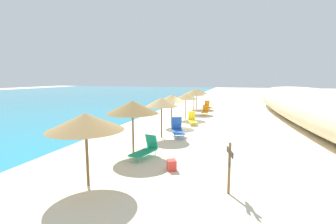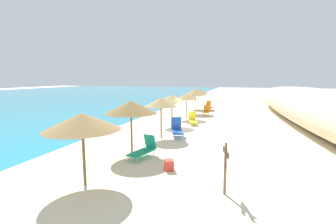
{
  "view_description": "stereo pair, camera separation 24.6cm",
  "coord_description": "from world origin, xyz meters",
  "px_view_note": "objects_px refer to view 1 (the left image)",
  "views": [
    {
      "loc": [
        -18.67,
        -3.3,
        3.8
      ],
      "look_at": [
        -2.03,
        1.56,
        1.38
      ],
      "focal_mm": 26.25,
      "sensor_mm": 36.0,
      "label": 1
    },
    {
      "loc": [
        -18.6,
        -3.54,
        3.8
      ],
      "look_at": [
        -2.03,
        1.56,
        1.38
      ],
      "focal_mm": 26.25,
      "sensor_mm": 36.0,
      "label": 2
    }
  ],
  "objects_px": {
    "lounge_chair_2": "(208,106)",
    "lounge_chair_3": "(177,129)",
    "beach_umbrella_4": "(186,97)",
    "lounge_chair_0": "(146,149)",
    "lounge_chair_4": "(205,111)",
    "beach_umbrella_1": "(133,107)",
    "beach_umbrella_2": "(161,102)",
    "beach_umbrella_3": "(172,98)",
    "wooden_signpost": "(229,163)",
    "beach_umbrella_5": "(194,92)",
    "cooler_box": "(172,165)",
    "beach_umbrella_0": "(85,122)",
    "beach_umbrella_6": "(197,91)",
    "lounge_chair_1": "(192,120)"
  },
  "relations": [
    {
      "from": "beach_umbrella_5",
      "to": "lounge_chair_3",
      "type": "xyz_separation_m",
      "value": [
        -10.55,
        -0.85,
        -1.78
      ]
    },
    {
      "from": "beach_umbrella_4",
      "to": "lounge_chair_2",
      "type": "distance_m",
      "value": 7.66
    },
    {
      "from": "beach_umbrella_0",
      "to": "beach_umbrella_1",
      "type": "height_order",
      "value": "beach_umbrella_1"
    },
    {
      "from": "lounge_chair_4",
      "to": "cooler_box",
      "type": "relative_size",
      "value": 3.02
    },
    {
      "from": "beach_umbrella_0",
      "to": "beach_umbrella_2",
      "type": "relative_size",
      "value": 1.03
    },
    {
      "from": "beach_umbrella_3",
      "to": "lounge_chair_0",
      "type": "height_order",
      "value": "beach_umbrella_3"
    },
    {
      "from": "beach_umbrella_0",
      "to": "lounge_chair_3",
      "type": "relative_size",
      "value": 1.57
    },
    {
      "from": "beach_umbrella_0",
      "to": "wooden_signpost",
      "type": "relative_size",
      "value": 1.52
    },
    {
      "from": "beach_umbrella_5",
      "to": "wooden_signpost",
      "type": "bearing_deg",
      "value": -166.06
    },
    {
      "from": "beach_umbrella_2",
      "to": "beach_umbrella_4",
      "type": "distance_m",
      "value": 7.39
    },
    {
      "from": "beach_umbrella_1",
      "to": "wooden_signpost",
      "type": "relative_size",
      "value": 1.55
    },
    {
      "from": "beach_umbrella_1",
      "to": "lounge_chair_2",
      "type": "relative_size",
      "value": 1.74
    },
    {
      "from": "wooden_signpost",
      "to": "cooler_box",
      "type": "xyz_separation_m",
      "value": [
        1.49,
        2.37,
        -0.82
      ]
    },
    {
      "from": "beach_umbrella_3",
      "to": "wooden_signpost",
      "type": "distance_m",
      "value": 11.8
    },
    {
      "from": "beach_umbrella_2",
      "to": "lounge_chair_2",
      "type": "bearing_deg",
      "value": -4.35
    },
    {
      "from": "beach_umbrella_5",
      "to": "wooden_signpost",
      "type": "xyz_separation_m",
      "value": [
        -17.78,
        -4.41,
        -1.25
      ]
    },
    {
      "from": "beach_umbrella_5",
      "to": "lounge_chair_0",
      "type": "bearing_deg",
      "value": -178.42
    },
    {
      "from": "wooden_signpost",
      "to": "beach_umbrella_1",
      "type": "bearing_deg",
      "value": 42.62
    },
    {
      "from": "lounge_chair_1",
      "to": "lounge_chair_3",
      "type": "xyz_separation_m",
      "value": [
        -4.41,
        0.16,
        0.11
      ]
    },
    {
      "from": "beach_umbrella_3",
      "to": "lounge_chair_4",
      "type": "distance_m",
      "value": 6.89
    },
    {
      "from": "beach_umbrella_5",
      "to": "lounge_chair_2",
      "type": "bearing_deg",
      "value": -15.69
    },
    {
      "from": "beach_umbrella_1",
      "to": "lounge_chair_4",
      "type": "xyz_separation_m",
      "value": [
        14.05,
        -1.67,
        -1.94
      ]
    },
    {
      "from": "cooler_box",
      "to": "beach_umbrella_2",
      "type": "bearing_deg",
      "value": 21.98
    },
    {
      "from": "beach_umbrella_5",
      "to": "beach_umbrella_6",
      "type": "height_order",
      "value": "beach_umbrella_5"
    },
    {
      "from": "lounge_chair_3",
      "to": "beach_umbrella_2",
      "type": "bearing_deg",
      "value": 5.72
    },
    {
      "from": "lounge_chair_2",
      "to": "cooler_box",
      "type": "bearing_deg",
      "value": 68.07
    },
    {
      "from": "lounge_chair_2",
      "to": "wooden_signpost",
      "type": "relative_size",
      "value": 0.89
    },
    {
      "from": "beach_umbrella_1",
      "to": "lounge_chair_0",
      "type": "distance_m",
      "value": 2.14
    },
    {
      "from": "beach_umbrella_4",
      "to": "lounge_chair_0",
      "type": "xyz_separation_m",
      "value": [
        -11.43,
        -0.52,
        -1.69
      ]
    },
    {
      "from": "lounge_chair_0",
      "to": "cooler_box",
      "type": "bearing_deg",
      "value": 157.1
    },
    {
      "from": "beach_umbrella_0",
      "to": "beach_umbrella_3",
      "type": "height_order",
      "value": "beach_umbrella_0"
    },
    {
      "from": "beach_umbrella_3",
      "to": "lounge_chair_1",
      "type": "relative_size",
      "value": 1.54
    },
    {
      "from": "beach_umbrella_5",
      "to": "beach_umbrella_3",
      "type": "bearing_deg",
      "value": 176.06
    },
    {
      "from": "beach_umbrella_1",
      "to": "lounge_chair_3",
      "type": "height_order",
      "value": "beach_umbrella_1"
    },
    {
      "from": "lounge_chair_0",
      "to": "cooler_box",
      "type": "relative_size",
      "value": 3.97
    },
    {
      "from": "lounge_chair_0",
      "to": "lounge_chair_3",
      "type": "xyz_separation_m",
      "value": [
        4.52,
        -0.44,
        0.11
      ]
    },
    {
      "from": "lounge_chair_3",
      "to": "beach_umbrella_3",
      "type": "bearing_deg",
      "value": -90.62
    },
    {
      "from": "wooden_signpost",
      "to": "beach_umbrella_6",
      "type": "bearing_deg",
      "value": -2.57
    },
    {
      "from": "lounge_chair_2",
      "to": "lounge_chair_3",
      "type": "distance_m",
      "value": 14.29
    },
    {
      "from": "lounge_chair_1",
      "to": "beach_umbrella_4",
      "type": "bearing_deg",
      "value": -85.03
    },
    {
      "from": "beach_umbrella_0",
      "to": "beach_umbrella_4",
      "type": "distance_m",
      "value": 14.9
    },
    {
      "from": "beach_umbrella_1",
      "to": "lounge_chair_1",
      "type": "xyz_separation_m",
      "value": [
        8.61,
        -1.38,
        -1.98
      ]
    },
    {
      "from": "lounge_chair_3",
      "to": "cooler_box",
      "type": "distance_m",
      "value": 5.87
    },
    {
      "from": "beach_umbrella_5",
      "to": "cooler_box",
      "type": "height_order",
      "value": "beach_umbrella_5"
    },
    {
      "from": "lounge_chair_3",
      "to": "lounge_chair_4",
      "type": "xyz_separation_m",
      "value": [
        9.85,
        -0.45,
        -0.08
      ]
    },
    {
      "from": "beach_umbrella_4",
      "to": "cooler_box",
      "type": "distance_m",
      "value": 12.96
    },
    {
      "from": "beach_umbrella_2",
      "to": "lounge_chair_2",
      "type": "relative_size",
      "value": 1.66
    },
    {
      "from": "lounge_chair_2",
      "to": "cooler_box",
      "type": "distance_m",
      "value": 20.05
    },
    {
      "from": "beach_umbrella_6",
      "to": "lounge_chair_2",
      "type": "xyz_separation_m",
      "value": [
        -0.15,
        -1.42,
        -1.77
      ]
    },
    {
      "from": "lounge_chair_0",
      "to": "lounge_chair_3",
      "type": "relative_size",
      "value": 1.02
    }
  ]
}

